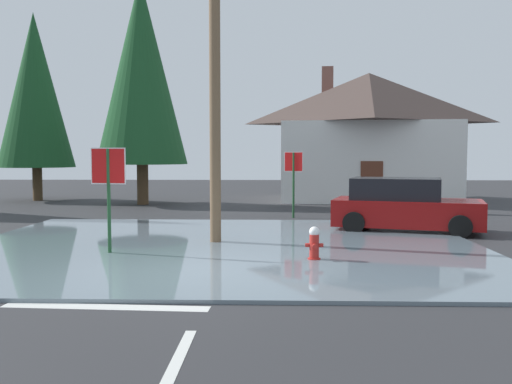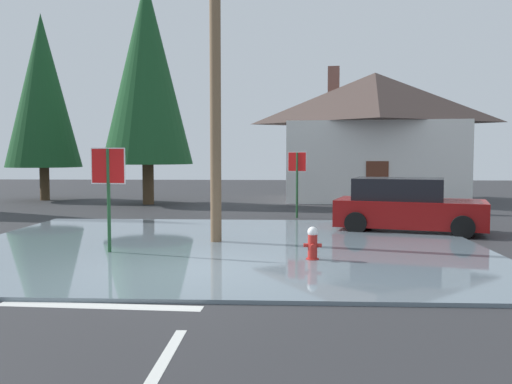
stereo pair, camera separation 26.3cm
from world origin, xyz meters
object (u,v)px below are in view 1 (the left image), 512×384
(stop_sign_far, at_px, (294,171))
(house, at_px, (368,134))
(stop_sign_near, at_px, (108,178))
(pine_tree_short_left, at_px, (35,91))
(pine_tree_tall_left, at_px, (141,71))
(fire_hydrant, at_px, (314,245))
(parked_car, at_px, (404,206))
(utility_pole, at_px, (215,76))

(stop_sign_far, relative_size, house, 0.25)
(stop_sign_near, xyz_separation_m, house, (8.53, 15.84, 1.56))
(stop_sign_far, bearing_deg, pine_tree_short_left, 149.71)
(pine_tree_tall_left, height_order, pine_tree_short_left, pine_tree_tall_left)
(fire_hydrant, distance_m, parked_car, 5.74)
(utility_pole, distance_m, stop_sign_far, 6.89)
(stop_sign_far, xyz_separation_m, house, (4.08, 8.17, 1.61))
(pine_tree_short_left, bearing_deg, parked_car, -34.54)
(parked_car, xyz_separation_m, pine_tree_tall_left, (-9.89, 8.79, 5.33))
(stop_sign_near, bearing_deg, utility_pole, 36.50)
(house, relative_size, pine_tree_short_left, 1.03)
(parked_car, bearing_deg, stop_sign_near, -151.10)
(utility_pole, bearing_deg, stop_sign_far, 69.77)
(fire_hydrant, xyz_separation_m, parked_car, (3.03, 4.85, 0.39))
(stop_sign_far, xyz_separation_m, pine_tree_tall_left, (-6.75, 5.32, 4.39))
(utility_pole, bearing_deg, house, 66.07)
(fire_hydrant, relative_size, parked_car, 0.17)
(stop_sign_far, bearing_deg, parked_car, -47.81)
(fire_hydrant, distance_m, pine_tree_tall_left, 16.30)
(house, xyz_separation_m, parked_car, (-0.93, -11.64, -2.55))
(utility_pole, relative_size, pine_tree_short_left, 0.88)
(fire_hydrant, distance_m, utility_pole, 5.07)
(stop_sign_near, distance_m, utility_pole, 3.73)
(house, bearing_deg, pine_tree_short_left, -177.06)
(utility_pole, distance_m, house, 15.54)
(stop_sign_far, xyz_separation_m, parked_car, (3.15, -3.47, -0.94))
(stop_sign_near, height_order, stop_sign_far, stop_sign_near)
(stop_sign_near, height_order, pine_tree_tall_left, pine_tree_tall_left)
(pine_tree_short_left, bearing_deg, pine_tree_tall_left, -19.09)
(pine_tree_short_left, bearing_deg, stop_sign_far, -30.29)
(pine_tree_tall_left, bearing_deg, pine_tree_short_left, 160.91)
(house, bearing_deg, stop_sign_far, -116.53)
(stop_sign_near, height_order, fire_hydrant, stop_sign_near)
(utility_pole, distance_m, pine_tree_tall_left, 12.34)
(utility_pole, distance_m, parked_car, 6.88)
(utility_pole, distance_m, pine_tree_short_left, 16.89)
(stop_sign_near, xyz_separation_m, parked_car, (7.60, 4.19, -1.00))
(stop_sign_near, distance_m, fire_hydrant, 4.82)
(stop_sign_near, relative_size, parked_car, 0.53)
(utility_pole, relative_size, pine_tree_tall_left, 0.79)
(utility_pole, xyz_separation_m, parked_car, (5.36, 2.54, -3.48))
(utility_pole, bearing_deg, parked_car, 25.34)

